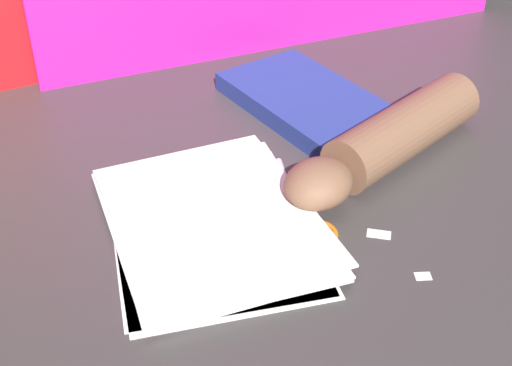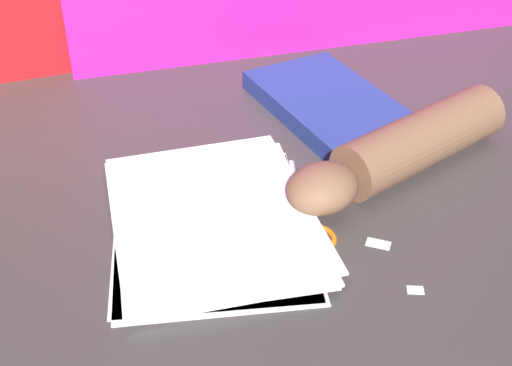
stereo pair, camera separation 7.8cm
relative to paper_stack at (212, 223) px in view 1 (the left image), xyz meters
name	(u,v)px [view 1 (the left image)]	position (x,y,z in m)	size (l,w,h in m)	color
ground_plane	(239,217)	(0.04, 0.01, -0.01)	(6.00, 6.00, 0.00)	#3D3838
paper_stack	(212,223)	(0.00, 0.00, 0.00)	(0.25, 0.31, 0.02)	white
book_closed	(307,102)	(0.21, 0.22, 0.00)	(0.22, 0.29, 0.03)	navy
scissors	(298,216)	(0.10, -0.01, 0.00)	(0.09, 0.19, 0.01)	silver
hand_forearm	(387,141)	(0.25, 0.06, 0.03)	(0.34, 0.22, 0.07)	brown
paper_scrap_near	(379,234)	(0.18, -0.07, -0.01)	(0.03, 0.03, 0.00)	white
paper_scrap_mid	(254,304)	(0.01, -0.13, -0.01)	(0.03, 0.03, 0.00)	white
paper_scrap_far	(423,276)	(0.19, -0.15, -0.01)	(0.02, 0.02, 0.00)	white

